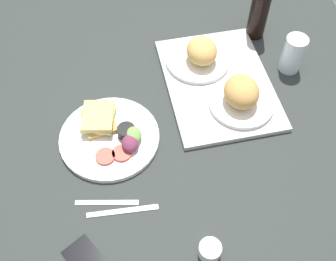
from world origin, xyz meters
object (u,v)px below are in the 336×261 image
(plate_with_salad, at_px, (111,135))
(soda_bottle, at_px, (260,10))
(espresso_cup, at_px, (210,250))
(knife, at_px, (123,211))
(serving_tray, at_px, (218,83))
(drinking_glass, at_px, (293,54))
(fork, at_px, (107,202))
(bread_plate_near, at_px, (200,55))
(bread_plate_far, at_px, (241,96))

(plate_with_salad, distance_m, soda_bottle, 0.66)
(espresso_cup, bearing_deg, soda_bottle, 157.36)
(plate_with_salad, height_order, knife, plate_with_salad)
(serving_tray, distance_m, drinking_glass, 0.26)
(espresso_cup, bearing_deg, fork, -124.96)
(bread_plate_near, relative_size, bread_plate_far, 1.06)
(plate_with_salad, xyz_separation_m, fork, (0.21, -0.02, -0.01))
(drinking_glass, height_order, fork, drinking_glass)
(plate_with_salad, relative_size, fork, 1.73)
(plate_with_salad, xyz_separation_m, knife, (0.24, 0.02, -0.01))
(serving_tray, bearing_deg, bread_plate_near, -155.04)
(serving_tray, bearing_deg, fork, -46.02)
(bread_plate_far, bearing_deg, bread_plate_near, -154.81)
(plate_with_salad, distance_m, fork, 0.21)
(drinking_glass, bearing_deg, knife, -53.34)
(bread_plate_near, xyz_separation_m, drinking_glass, (0.05, 0.30, 0.01))
(bread_plate_near, distance_m, knife, 0.58)
(serving_tray, relative_size, knife, 2.37)
(bread_plate_near, bearing_deg, knife, -31.02)
(bread_plate_far, height_order, espresso_cup, bread_plate_far)
(drinking_glass, xyz_separation_m, soda_bottle, (-0.18, -0.07, 0.04))
(espresso_cup, xyz_separation_m, fork, (-0.17, -0.24, -0.02))
(bread_plate_near, height_order, fork, bread_plate_near)
(drinking_glass, bearing_deg, espresso_cup, -33.64)
(serving_tray, distance_m, soda_bottle, 0.30)
(bread_plate_near, distance_m, drinking_glass, 0.30)
(soda_bottle, height_order, knife, soda_bottle)
(bread_plate_near, xyz_separation_m, fork, (0.46, -0.34, -0.05))
(fork, xyz_separation_m, knife, (0.03, 0.04, 0.00))
(serving_tray, relative_size, fork, 2.65)
(serving_tray, xyz_separation_m, bread_plate_far, (0.10, 0.05, 0.05))
(soda_bottle, xyz_separation_m, fork, (0.59, -0.56, -0.11))
(soda_bottle, bearing_deg, knife, -40.20)
(bread_plate_far, height_order, knife, bread_plate_far)
(serving_tray, height_order, bread_plate_far, bread_plate_far)
(bread_plate_far, relative_size, plate_with_salad, 0.69)
(knife, bearing_deg, fork, 143.53)
(drinking_glass, distance_m, espresso_cup, 0.70)
(plate_with_salad, distance_m, drinking_glass, 0.64)
(soda_bottle, height_order, espresso_cup, soda_bottle)
(serving_tray, bearing_deg, drinking_glass, 99.64)
(knife, bearing_deg, bread_plate_far, 38.14)
(drinking_glass, relative_size, soda_bottle, 0.59)
(knife, bearing_deg, drinking_glass, 37.05)
(plate_with_salad, bearing_deg, knife, 3.85)
(serving_tray, bearing_deg, soda_bottle, 140.57)
(bread_plate_near, relative_size, knife, 1.13)
(bread_plate_far, relative_size, drinking_glass, 1.58)
(soda_bottle, bearing_deg, bread_plate_near, -61.28)
(fork, relative_size, knife, 0.89)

